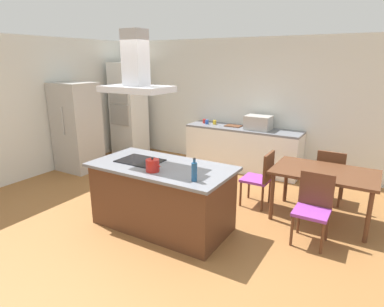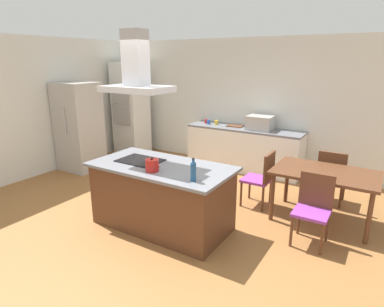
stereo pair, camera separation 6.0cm
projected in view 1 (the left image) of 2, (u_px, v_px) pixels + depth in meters
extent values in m
plane|color=#936033|center=(212.00, 190.00, 5.83)|extent=(16.00, 16.00, 0.00)
cube|color=silver|center=(251.00, 104.00, 6.89)|extent=(7.20, 0.10, 2.70)
cube|color=silver|center=(55.00, 105.00, 6.74)|extent=(0.10, 8.80, 2.70)
cube|color=#59331E|center=(162.00, 198.00, 4.47)|extent=(1.84, 0.89, 0.86)
cube|color=slate|center=(161.00, 167.00, 4.34)|extent=(1.94, 0.99, 0.04)
cube|color=black|center=(140.00, 161.00, 4.52)|extent=(0.60, 0.44, 0.01)
cylinder|color=#B21E19|center=(153.00, 165.00, 4.08)|extent=(0.17, 0.17, 0.16)
sphere|color=black|center=(152.00, 159.00, 4.06)|extent=(0.03, 0.03, 0.03)
cone|color=#B21E19|center=(159.00, 166.00, 4.03)|extent=(0.06, 0.03, 0.04)
cylinder|color=navy|center=(194.00, 172.00, 3.74)|extent=(0.07, 0.07, 0.22)
cylinder|color=navy|center=(194.00, 161.00, 3.71)|extent=(0.03, 0.03, 0.04)
cylinder|color=black|center=(194.00, 159.00, 3.70)|extent=(0.03, 0.03, 0.01)
cube|color=white|center=(242.00, 150.00, 6.85)|extent=(2.41, 0.62, 0.86)
cube|color=slate|center=(243.00, 129.00, 6.72)|extent=(2.41, 0.62, 0.04)
cube|color=#B2AFAA|center=(258.00, 123.00, 6.52)|extent=(0.50, 0.38, 0.28)
cylinder|color=red|center=(204.00, 121.00, 7.21)|extent=(0.08, 0.08, 0.09)
cylinder|color=#2D56B2|center=(207.00, 122.00, 7.11)|extent=(0.08, 0.08, 0.09)
cylinder|color=gold|center=(215.00, 122.00, 7.08)|extent=(0.08, 0.08, 0.09)
cube|color=#59331E|center=(233.00, 126.00, 6.87)|extent=(0.34, 0.24, 0.02)
cube|color=white|center=(129.00, 109.00, 7.90)|extent=(0.70, 0.64, 2.20)
cube|color=#B2AFAA|center=(118.00, 96.00, 7.53)|extent=(0.56, 0.02, 0.36)
cube|color=#B2AFAA|center=(120.00, 115.00, 7.65)|extent=(0.56, 0.02, 0.48)
cube|color=#B2AFAA|center=(77.00, 127.00, 6.73)|extent=(0.80, 0.70, 1.82)
cylinder|color=beige|center=(63.00, 121.00, 6.35)|extent=(0.02, 0.02, 0.55)
cube|color=#59331E|center=(325.00, 172.00, 4.58)|extent=(1.40, 0.90, 0.04)
cylinder|color=#59331E|center=(272.00, 197.00, 4.68)|extent=(0.06, 0.06, 0.71)
cylinder|color=#59331E|center=(368.00, 217.00, 4.07)|extent=(0.06, 0.06, 0.71)
cylinder|color=#59331E|center=(286.00, 181.00, 5.29)|extent=(0.06, 0.06, 0.71)
cylinder|color=#59331E|center=(372.00, 197.00, 4.68)|extent=(0.06, 0.06, 0.71)
cube|color=purple|center=(312.00, 212.00, 4.04)|extent=(0.42, 0.42, 0.04)
cube|color=#59331E|center=(317.00, 189.00, 4.13)|extent=(0.42, 0.04, 0.44)
cylinder|color=#59331E|center=(322.00, 239.00, 3.87)|extent=(0.04, 0.04, 0.41)
cylinder|color=#59331E|center=(292.00, 231.00, 4.05)|extent=(0.04, 0.04, 0.41)
cylinder|color=#59331E|center=(327.00, 226.00, 4.17)|extent=(0.04, 0.04, 0.41)
cylinder|color=#59331E|center=(299.00, 219.00, 4.34)|extent=(0.04, 0.04, 0.41)
cube|color=purple|center=(256.00, 179.00, 5.16)|extent=(0.42, 0.42, 0.04)
cube|color=#59331E|center=(269.00, 167.00, 5.00)|extent=(0.04, 0.42, 0.44)
cylinder|color=#59331E|center=(241.00, 194.00, 5.16)|extent=(0.04, 0.04, 0.41)
cylinder|color=#59331E|center=(249.00, 187.00, 5.46)|extent=(0.04, 0.04, 0.41)
cylinder|color=#59331E|center=(262.00, 199.00, 4.98)|extent=(0.04, 0.04, 0.41)
cylinder|color=#59331E|center=(270.00, 191.00, 5.28)|extent=(0.04, 0.04, 0.41)
cube|color=purple|center=(331.00, 176.00, 5.28)|extent=(0.42, 0.42, 0.04)
cube|color=#59331E|center=(331.00, 166.00, 5.06)|extent=(0.42, 0.04, 0.44)
cylinder|color=#59331E|center=(320.00, 184.00, 5.58)|extent=(0.04, 0.04, 0.41)
cylinder|color=#59331E|center=(342.00, 188.00, 5.40)|extent=(0.04, 0.04, 0.41)
cylinder|color=#59331E|center=(316.00, 191.00, 5.28)|extent=(0.04, 0.04, 0.41)
cylinder|color=#59331E|center=(339.00, 195.00, 5.11)|extent=(0.04, 0.04, 0.41)
cube|color=#ADADB2|center=(137.00, 89.00, 4.24)|extent=(0.90, 0.55, 0.08)
cube|color=#ADADB2|center=(135.00, 58.00, 4.13)|extent=(0.28, 0.24, 0.70)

